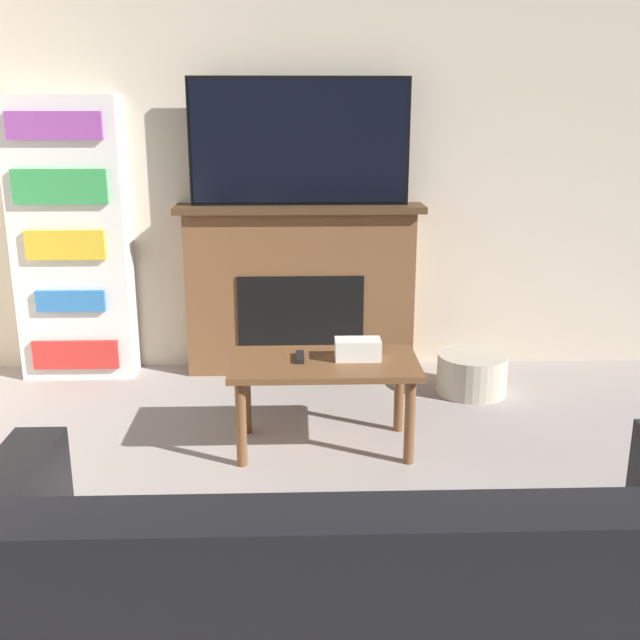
{
  "coord_description": "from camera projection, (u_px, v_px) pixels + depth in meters",
  "views": [
    {
      "loc": [
        -0.16,
        -0.87,
        1.64
      ],
      "look_at": [
        -0.05,
        2.42,
        0.69
      ],
      "focal_mm": 42.0,
      "sensor_mm": 36.0,
      "label": 1
    }
  ],
  "objects": [
    {
      "name": "wall_back",
      "position": [
        320.0,
        154.0,
        4.58
      ],
      "size": [
        6.13,
        0.06,
        2.7
      ],
      "color": "beige",
      "rests_on": "ground_plane"
    },
    {
      "name": "fireplace",
      "position": [
        300.0,
        289.0,
        4.66
      ],
      "size": [
        1.5,
        0.28,
        1.06
      ],
      "color": "brown",
      "rests_on": "ground_plane"
    },
    {
      "name": "tv",
      "position": [
        299.0,
        142.0,
        4.4
      ],
      "size": [
        1.3,
        0.03,
        0.74
      ],
      "color": "black",
      "rests_on": "fireplace"
    },
    {
      "name": "coffee_table",
      "position": [
        324.0,
        374.0,
        3.62
      ],
      "size": [
        0.91,
        0.49,
        0.45
      ],
      "color": "brown",
      "rests_on": "ground_plane"
    },
    {
      "name": "tissue_box",
      "position": [
        358.0,
        349.0,
        3.61
      ],
      "size": [
        0.22,
        0.12,
        0.1
      ],
      "color": "white",
      "rests_on": "coffee_table"
    },
    {
      "name": "remote_control",
      "position": [
        300.0,
        357.0,
        3.62
      ],
      "size": [
        0.04,
        0.15,
        0.02
      ],
      "color": "black",
      "rests_on": "coffee_table"
    },
    {
      "name": "bookshelf",
      "position": [
        72.0,
        241.0,
        4.51
      ],
      "size": [
        0.68,
        0.29,
        1.7
      ],
      "color": "white",
      "rests_on": "ground_plane"
    },
    {
      "name": "storage_basket",
      "position": [
        472.0,
        373.0,
        4.4
      ],
      "size": [
        0.41,
        0.41,
        0.23
      ],
      "color": "#BCB29E",
      "rests_on": "ground_plane"
    }
  ]
}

